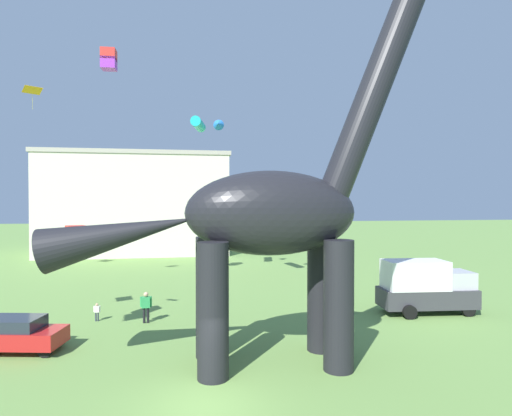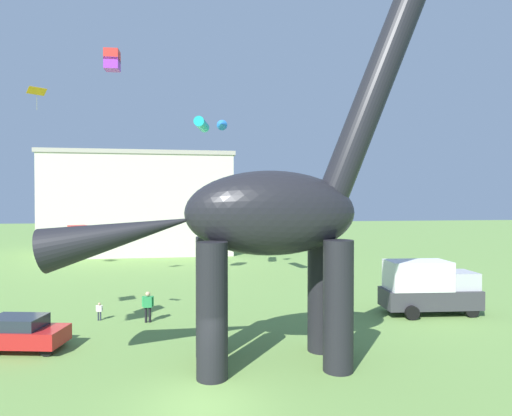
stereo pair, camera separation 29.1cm
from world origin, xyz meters
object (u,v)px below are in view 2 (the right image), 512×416
at_px(person_far_spectator, 148,304).
at_px(kite_mid_left, 276,208).
at_px(parked_box_truck, 428,286).
at_px(kite_trailing, 112,60).
at_px(parked_sedan_left, 17,333).
at_px(kite_drifting, 78,237).
at_px(dinosaur_sculpture, 269,213).
at_px(kite_near_low, 37,91).
at_px(kite_mid_right, 206,124).
at_px(person_near_flyer, 99,310).

bearing_deg(person_far_spectator, kite_mid_left, 82.26).
height_order(parked_box_truck, kite_trailing, kite_trailing).
distance_m(parked_sedan_left, person_far_spectator, 6.51).
height_order(parked_sedan_left, kite_drifting, kite_drifting).
bearing_deg(kite_mid_left, parked_sedan_left, -131.18).
bearing_deg(kite_drifting, dinosaur_sculpture, -30.77).
bearing_deg(kite_near_low, kite_mid_left, 18.27).
xyz_separation_m(kite_mid_right, kite_mid_left, (6.35, 1.59, -7.18)).
relative_size(parked_sedan_left, parked_box_truck, 0.78).
relative_size(parked_box_truck, kite_drifting, 4.77).
distance_m(dinosaur_sculpture, parked_sedan_left, 12.65).
bearing_deg(person_near_flyer, parked_box_truck, 100.35).
relative_size(parked_box_truck, kite_mid_right, 1.81).
bearing_deg(person_far_spectator, kite_near_low, 165.20).
xyz_separation_m(kite_near_low, kite_trailing, (5.34, -1.28, 2.01)).
height_order(dinosaur_sculpture, parked_sedan_left, dinosaur_sculpture).
bearing_deg(kite_drifting, person_near_flyer, 76.87).
distance_m(parked_box_truck, kite_mid_left, 16.42).
bearing_deg(kite_near_low, parked_sedan_left, -75.28).
height_order(parked_sedan_left, kite_near_low, kite_near_low).
xyz_separation_m(kite_near_low, kite_mid_left, (18.29, 6.04, -8.39)).
bearing_deg(person_near_flyer, kite_near_low, -126.40).
xyz_separation_m(dinosaur_sculpture, kite_drifting, (-8.91, 5.31, -1.34)).
bearing_deg(dinosaur_sculpture, parked_box_truck, 23.71).
bearing_deg(parked_sedan_left, kite_drifting, 57.62).
distance_m(kite_near_low, kite_mid_left, 21.02).
bearing_deg(person_near_flyer, dinosaur_sculpture, 62.47).
relative_size(kite_mid_right, kite_near_low, 2.09).
bearing_deg(kite_drifting, parked_box_truck, 2.46).
bearing_deg(dinosaur_sculpture, kite_mid_right, 90.04).
distance_m(dinosaur_sculpture, person_near_flyer, 12.64).
bearing_deg(kite_mid_right, person_far_spectator, -106.36).
bearing_deg(parked_box_truck, kite_near_low, 165.78).
bearing_deg(kite_drifting, parked_sedan_left, -133.34).
bearing_deg(kite_near_low, kite_drifting, -61.23).
relative_size(parked_box_truck, kite_mid_left, 1.76).
relative_size(dinosaur_sculpture, parked_box_truck, 3.01).
xyz_separation_m(person_far_spectator, kite_mid_left, (9.93, 13.79, 5.04)).
bearing_deg(dinosaur_sculpture, parked_sedan_left, 158.11).
relative_size(person_far_spectator, kite_mid_right, 0.54).
height_order(parked_sedan_left, person_near_flyer, parked_sedan_left).
xyz_separation_m(kite_drifting, kite_near_low, (-5.08, 9.24, 9.56)).
xyz_separation_m(parked_box_truck, kite_mid_left, (-6.43, 14.44, 4.43)).
bearing_deg(kite_mid_right, parked_box_truck, -45.16).
bearing_deg(kite_trailing, kite_drifting, -91.92).
xyz_separation_m(person_far_spectator, kite_near_low, (-8.37, 7.75, 13.43)).
relative_size(parked_box_truck, kite_trailing, 4.15).
xyz_separation_m(kite_trailing, kite_mid_left, (12.95, 7.32, -10.40)).
height_order(person_far_spectator, kite_drifting, kite_drifting).
xyz_separation_m(kite_drifting, kite_trailing, (0.27, 7.96, 11.57)).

